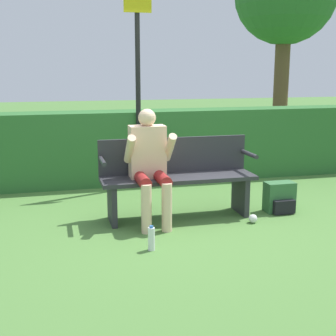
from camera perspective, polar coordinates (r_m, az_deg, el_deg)
ground_plane at (r=5.49m, az=1.27°, el=-6.04°), size 40.00×40.00×0.00m
hedge_back at (r=7.12m, az=-2.70°, el=2.66°), size 12.00×0.56×1.08m
park_bench at (r=5.42m, az=1.11°, el=-0.98°), size 1.78×0.47×0.91m
person_seated at (r=5.17m, az=-2.28°, el=0.92°), size 0.54×0.63×1.27m
backpack at (r=5.82m, az=13.47°, el=-3.56°), size 0.35×0.27×0.36m
water_bottle at (r=4.51m, az=-2.03°, el=-8.60°), size 0.07×0.07×0.25m
signpost at (r=6.67m, az=-3.67°, el=10.85°), size 0.38×0.09×2.76m
litter_crumple at (r=5.38m, az=10.32°, el=-6.09°), size 0.10×0.10×0.10m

